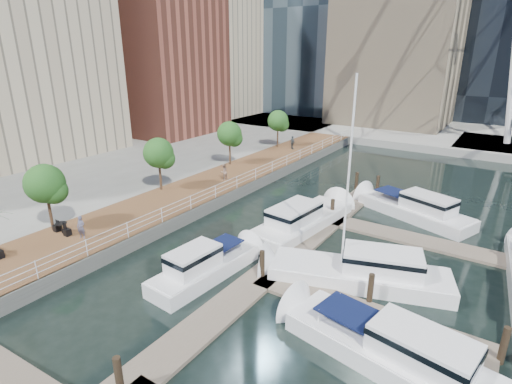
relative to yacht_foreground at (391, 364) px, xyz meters
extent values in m
plane|color=black|center=(-11.18, -5.38, 0.00)|extent=(520.00, 520.00, 0.00)
cube|color=brown|center=(-20.18, 9.62, 0.50)|extent=(6.00, 60.00, 1.00)
cube|color=#595954|center=(-17.18, 9.62, 0.50)|extent=(0.25, 60.00, 1.00)
cube|color=gray|center=(-47.18, 9.62, 0.50)|extent=(48.00, 90.00, 1.00)
cube|color=gray|center=(-11.18, 96.62, 0.50)|extent=(200.00, 114.00, 1.00)
cube|color=#6D6051|center=(-8.18, 4.62, 0.10)|extent=(2.00, 32.00, 0.20)
cube|color=#6D6051|center=(-2.18, 2.62, 0.10)|extent=(12.00, 2.00, 0.20)
cube|color=#6D6051|center=(-2.18, 12.62, 0.10)|extent=(12.00, 2.00, 0.20)
cube|color=#BCAD8E|center=(-45.18, 10.62, 14.00)|extent=(14.00, 16.00, 26.00)
cube|color=brown|center=(-41.18, 28.62, 11.00)|extent=(12.00, 14.00, 20.00)
cube|color=#BCAD8E|center=(-47.18, 44.62, 15.00)|extent=(14.00, 16.00, 28.00)
cylinder|color=#3F2B1C|center=(-22.58, -1.38, 2.20)|extent=(0.20, 0.20, 2.40)
sphere|color=#265B1E|center=(-22.58, -1.38, 4.30)|extent=(2.60, 2.60, 2.60)
cylinder|color=#3F2B1C|center=(-22.58, 8.62, 2.20)|extent=(0.20, 0.20, 2.40)
sphere|color=#265B1E|center=(-22.58, 8.62, 4.30)|extent=(2.60, 2.60, 2.60)
cylinder|color=#3F2B1C|center=(-22.58, 18.62, 2.20)|extent=(0.20, 0.20, 2.40)
sphere|color=#265B1E|center=(-22.58, 18.62, 4.30)|extent=(2.60, 2.60, 2.60)
cylinder|color=#3F2B1C|center=(-22.58, 28.62, 2.20)|extent=(0.20, 0.20, 2.40)
sphere|color=#265B1E|center=(-22.58, 28.62, 4.30)|extent=(2.60, 2.60, 2.60)
imported|color=#4E4F69|center=(-19.73, -1.06, 1.77)|extent=(0.65, 0.54, 1.53)
imported|color=gray|center=(-19.72, 13.90, 1.77)|extent=(0.72, 0.85, 1.53)
imported|color=#384147|center=(-20.36, 28.47, 1.81)|extent=(1.03, 0.78, 1.62)
camera|label=1|loc=(2.69, -14.38, 12.50)|focal=28.00mm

